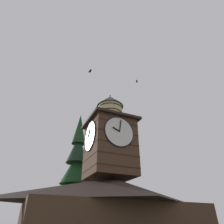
% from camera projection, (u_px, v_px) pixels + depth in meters
% --- Properties ---
extents(building_main, '(14.63, 9.21, 6.05)m').
position_uv_depth(building_main, '(112.00, 215.00, 16.41)').
color(building_main, '#453021').
rests_on(building_main, ground_plane).
extents(clock_tower, '(4.85, 4.85, 9.21)m').
position_uv_depth(clock_tower, '(110.00, 139.00, 19.95)').
color(clock_tower, '#4C3323').
rests_on(clock_tower, building_main).
extents(pine_tree_behind, '(5.27, 5.27, 15.35)m').
position_uv_depth(pine_tree_behind, '(75.00, 186.00, 22.37)').
color(pine_tree_behind, '#473323').
rests_on(pine_tree_behind, ground_plane).
extents(moon, '(2.03, 2.03, 2.03)m').
position_uv_depth(moon, '(119.00, 177.00, 52.10)').
color(moon, silver).
extents(flying_bird_high, '(0.30, 0.58, 0.16)m').
position_uv_depth(flying_bird_high, '(90.00, 71.00, 22.92)').
color(flying_bird_high, black).
extents(flying_bird_low, '(0.49, 0.57, 0.15)m').
position_uv_depth(flying_bird_low, '(137.00, 81.00, 29.01)').
color(flying_bird_low, black).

